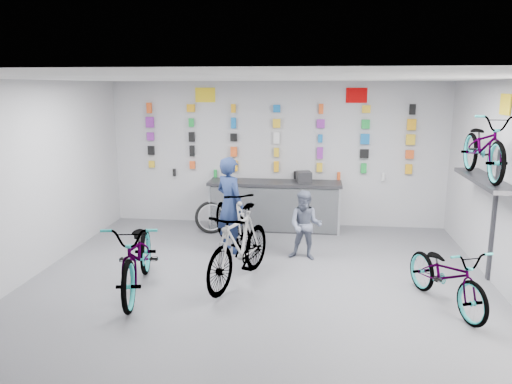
# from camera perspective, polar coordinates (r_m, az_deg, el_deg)

# --- Properties ---
(floor) EXTENTS (8.00, 8.00, 0.00)m
(floor) POSITION_cam_1_polar(r_m,az_deg,el_deg) (7.06, -0.35, -12.31)
(floor) COLOR #57575C
(floor) RESTS_ON ground
(ceiling) EXTENTS (8.00, 8.00, 0.00)m
(ceiling) POSITION_cam_1_polar(r_m,az_deg,el_deg) (6.43, -0.39, 12.85)
(ceiling) COLOR white
(ceiling) RESTS_ON wall_back
(wall_back) EXTENTS (7.00, 0.00, 7.00)m
(wall_back) POSITION_cam_1_polar(r_m,az_deg,el_deg) (10.50, 2.38, 4.34)
(wall_back) COLOR #BBBABD
(wall_back) RESTS_ON floor
(wall_front) EXTENTS (7.00, 0.00, 7.00)m
(wall_front) POSITION_cam_1_polar(r_m,az_deg,el_deg) (2.88, -10.90, -17.55)
(wall_front) COLOR #BBBABD
(wall_front) RESTS_ON floor
(wall_left) EXTENTS (0.00, 8.00, 8.00)m
(wall_left) POSITION_cam_1_polar(r_m,az_deg,el_deg) (7.82, -26.72, 0.37)
(wall_left) COLOR #BBBABD
(wall_left) RESTS_ON floor
(counter) EXTENTS (2.70, 0.66, 1.00)m
(counter) POSITION_cam_1_polar(r_m,az_deg,el_deg) (10.24, 2.13, -1.64)
(counter) COLOR black
(counter) RESTS_ON floor
(merch_wall) EXTENTS (5.57, 0.08, 1.56)m
(merch_wall) POSITION_cam_1_polar(r_m,az_deg,el_deg) (10.39, 3.08, 5.90)
(merch_wall) COLOR gold
(merch_wall) RESTS_ON wall_back
(wall_bracket) EXTENTS (0.39, 1.90, 2.00)m
(wall_bracket) POSITION_cam_1_polar(r_m,az_deg,el_deg) (8.11, 24.81, 0.67)
(wall_bracket) COLOR #333338
(wall_bracket) RESTS_ON wall_right
(sign_left) EXTENTS (0.42, 0.02, 0.30)m
(sign_left) POSITION_cam_1_polar(r_m,az_deg,el_deg) (10.61, -5.82, 10.98)
(sign_left) COLOR yellow
(sign_left) RESTS_ON wall_back
(sign_right) EXTENTS (0.42, 0.02, 0.30)m
(sign_right) POSITION_cam_1_polar(r_m,az_deg,el_deg) (10.39, 11.42, 10.78)
(sign_right) COLOR #B60405
(sign_right) RESTS_ON wall_back
(sign_side) EXTENTS (0.02, 0.40, 0.30)m
(sign_side) POSITION_cam_1_polar(r_m,az_deg,el_deg) (8.04, 26.61, 8.95)
(sign_side) COLOR yellow
(sign_side) RESTS_ON wall_right
(bike_left) EXTENTS (1.10, 2.20, 1.10)m
(bike_left) POSITION_cam_1_polar(r_m,az_deg,el_deg) (7.35, -13.31, -7.00)
(bike_left) COLOR gray
(bike_left) RESTS_ON floor
(bike_center) EXTENTS (1.12, 1.99, 1.15)m
(bike_center) POSITION_cam_1_polar(r_m,az_deg,el_deg) (7.47, -1.94, -6.15)
(bike_center) COLOR gray
(bike_center) RESTS_ON floor
(bike_right) EXTENTS (1.16, 1.80, 0.89)m
(bike_right) POSITION_cam_1_polar(r_m,az_deg,el_deg) (7.18, 20.97, -8.84)
(bike_right) COLOR gray
(bike_right) RESTS_ON floor
(bike_service) EXTENTS (1.36, 1.91, 1.13)m
(bike_service) POSITION_cam_1_polar(r_m,az_deg,el_deg) (9.07, -2.78, -2.93)
(bike_service) COLOR gray
(bike_service) RESTS_ON floor
(bike_wall) EXTENTS (0.63, 1.80, 0.95)m
(bike_wall) POSITION_cam_1_polar(r_m,az_deg,el_deg) (8.01, 24.65, 4.81)
(bike_wall) COLOR gray
(bike_wall) RESTS_ON wall_bracket
(clerk) EXTENTS (0.74, 0.71, 1.71)m
(clerk) POSITION_cam_1_polar(r_m,az_deg,el_deg) (8.80, -3.00, -1.48)
(clerk) COLOR navy
(clerk) RESTS_ON floor
(customer) EXTENTS (0.65, 0.55, 1.19)m
(customer) POSITION_cam_1_polar(r_m,az_deg,el_deg) (8.50, 5.66, -3.82)
(customer) COLOR slate
(customer) RESTS_ON floor
(spare_wheel) EXTENTS (0.69, 0.37, 0.64)m
(spare_wheel) POSITION_cam_1_polar(r_m,az_deg,el_deg) (10.11, -5.15, -2.89)
(spare_wheel) COLOR black
(spare_wheel) RESTS_ON floor
(register) EXTENTS (0.34, 0.36, 0.22)m
(register) POSITION_cam_1_polar(r_m,az_deg,el_deg) (10.09, 5.50, 1.73)
(register) COLOR black
(register) RESTS_ON counter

